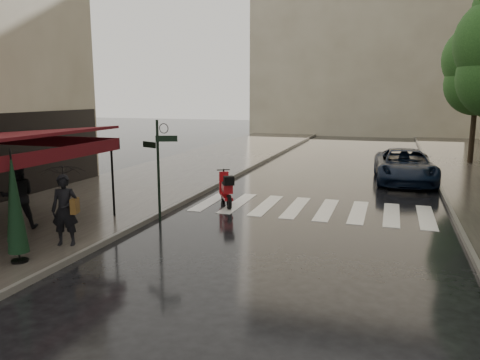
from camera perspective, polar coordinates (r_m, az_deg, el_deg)
The scene contains 14 objects.
ground at distance 11.62m, azimuth -11.34°, elevation -9.11°, with size 120.00×120.00×0.00m, color black.
sidewalk_near at distance 24.00m, azimuth -6.78°, elevation 1.23°, with size 6.00×60.00×0.12m, color #38332D.
curb_near at distance 22.91m, azimuth 0.17°, elevation 0.91°, with size 0.12×60.00×0.16m, color #595651.
curb_far at distance 21.93m, azimuth 22.90°, elevation -0.34°, with size 0.12×60.00×0.16m, color #595651.
crosswalk at distance 16.17m, azimuth 8.65°, elevation -3.45°, with size 7.85×3.20×0.01m.
signpost at distance 14.31m, azimuth -9.92°, elevation 2.17°, with size 1.17×0.29×3.10m.
backdrop_building at distance 47.98m, azimuth 15.61°, elevation 17.36°, with size 22.00×6.00×20.00m, color gray.
tree_far at distance 28.87m, azimuth 27.08°, elevation 12.47°, with size 3.80×3.80×8.16m.
pedestrian_with_umbrella at distance 12.24m, azimuth -20.79°, elevation 0.09°, with size 1.36×1.37×2.52m.
pedestrian_terrace at distance 14.39m, azimuth -25.45°, elevation -1.74°, with size 0.92×0.72×1.89m, color black.
scooter at distance 16.36m, azimuth -1.68°, elevation -1.24°, with size 1.02×1.62×1.18m.
parked_car at distance 21.91m, azimuth 19.43°, elevation 1.63°, with size 2.44×5.30×1.47m, color black.
parasol_front at distance 11.44m, azimuth -25.77°, elevation -2.52°, with size 0.45×0.45×2.54m.
parasol_back at distance 12.44m, azimuth -25.94°, elevation -2.39°, with size 0.41×0.41×2.21m.
Camera 1 is at (5.46, -9.51, 3.83)m, focal length 35.00 mm.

